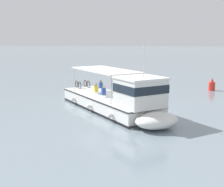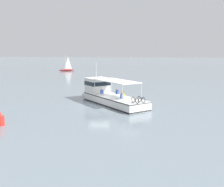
% 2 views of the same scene
% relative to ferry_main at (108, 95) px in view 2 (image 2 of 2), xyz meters
% --- Properties ---
extents(ground_plane, '(400.00, 400.00, 0.00)m').
position_rel_ferry_main_xyz_m(ground_plane, '(-2.15, 0.86, -1.02)').
color(ground_plane, gray).
extents(ferry_main, '(11.85, 10.36, 5.32)m').
position_rel_ferry_main_xyz_m(ferry_main, '(0.00, 0.00, 0.00)').
color(ferry_main, white).
rests_on(ferry_main, ground).
extents(sailboat_mid_channel, '(2.99, 4.99, 5.40)m').
position_rel_ferry_main_xyz_m(sailboat_mid_channel, '(51.27, 19.46, -0.47)').
color(sailboat_mid_channel, maroon).
rests_on(sailboat_mid_channel, ground).
extents(channel_buoy, '(0.70, 0.70, 1.40)m').
position_rel_ferry_main_xyz_m(channel_buoy, '(-11.92, 8.82, -0.45)').
color(channel_buoy, red).
rests_on(channel_buoy, ground).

